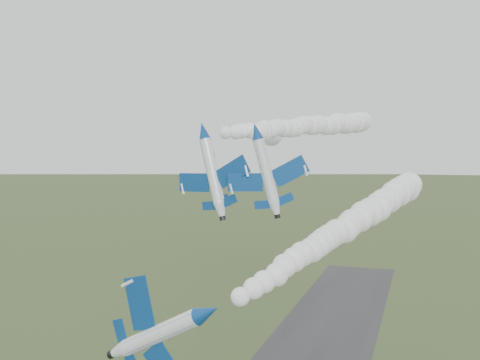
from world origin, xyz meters
name	(u,v)px	position (x,y,z in m)	size (l,w,h in m)	color
jet_lead	(207,312)	(5.01, -1.64, 30.34)	(5.82, 13.39, 9.83)	white
smoke_trail_jet_lead	(356,220)	(12.39, 37.88, 33.49)	(5.18, 73.71, 5.18)	white
jet_pair_left	(203,130)	(-5.13, 21.29, 46.35)	(10.58, 12.86, 3.90)	white
smoke_trail_jet_pair_left	(313,126)	(2.05, 56.66, 48.43)	(4.54, 65.29, 4.54)	white
jet_pair_right	(256,131)	(2.23, 20.68, 46.17)	(9.97, 11.95, 3.63)	white
smoke_trail_jet_pair_right	(268,133)	(-7.59, 59.61, 47.18)	(5.77, 75.28, 5.77)	white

